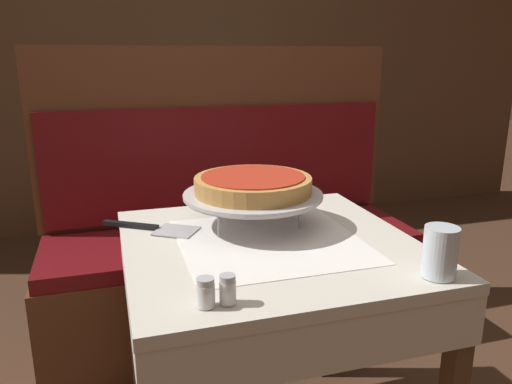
% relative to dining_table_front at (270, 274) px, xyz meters
% --- Properties ---
extents(dining_table_front, '(0.78, 0.78, 0.73)m').
position_rel_dining_table_front_xyz_m(dining_table_front, '(0.00, 0.00, 0.00)').
color(dining_table_front, beige).
rests_on(dining_table_front, ground_plane).
extents(dining_table_rear, '(0.83, 0.83, 0.72)m').
position_rel_dining_table_front_xyz_m(dining_table_rear, '(0.32, 1.84, -0.01)').
color(dining_table_rear, '#1E6B33').
rests_on(dining_table_rear, ground_plane).
extents(booth_bench, '(1.57, 0.52, 1.25)m').
position_rel_dining_table_front_xyz_m(booth_bench, '(0.07, 0.77, -0.27)').
color(booth_bench, brown).
rests_on(booth_bench, ground_plane).
extents(back_wall_panel, '(6.00, 0.04, 2.40)m').
position_rel_dining_table_front_xyz_m(back_wall_panel, '(0.00, 2.36, 0.57)').
color(back_wall_panel, brown).
rests_on(back_wall_panel, ground_plane).
extents(pizza_pan_stand, '(0.41, 0.41, 0.10)m').
position_rel_dining_table_front_xyz_m(pizza_pan_stand, '(-0.01, 0.14, 0.19)').
color(pizza_pan_stand, '#ADADB2').
rests_on(pizza_pan_stand, dining_table_front).
extents(deep_dish_pizza, '(0.34, 0.34, 0.05)m').
position_rel_dining_table_front_xyz_m(deep_dish_pizza, '(-0.01, 0.14, 0.22)').
color(deep_dish_pizza, '#C68E47').
rests_on(deep_dish_pizza, pizza_pan_stand).
extents(pizza_server, '(0.27, 0.21, 0.01)m').
position_rel_dining_table_front_xyz_m(pizza_server, '(-0.29, 0.18, 0.10)').
color(pizza_server, '#BCBCC1').
rests_on(pizza_server, dining_table_front).
extents(water_glass_near, '(0.08, 0.08, 0.12)m').
position_rel_dining_table_front_xyz_m(water_glass_near, '(0.30, -0.32, 0.16)').
color(water_glass_near, silver).
rests_on(water_glass_near, dining_table_front).
extents(salt_shaker, '(0.04, 0.04, 0.06)m').
position_rel_dining_table_front_xyz_m(salt_shaker, '(-0.24, -0.31, 0.13)').
color(salt_shaker, silver).
rests_on(salt_shaker, dining_table_front).
extents(pepper_shaker, '(0.03, 0.03, 0.06)m').
position_rel_dining_table_front_xyz_m(pepper_shaker, '(-0.19, -0.31, 0.13)').
color(pepper_shaker, silver).
rests_on(pepper_shaker, dining_table_front).
extents(condiment_caddy, '(0.11, 0.11, 0.16)m').
position_rel_dining_table_front_xyz_m(condiment_caddy, '(0.23, 1.73, 0.14)').
color(condiment_caddy, black).
rests_on(condiment_caddy, dining_table_rear).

